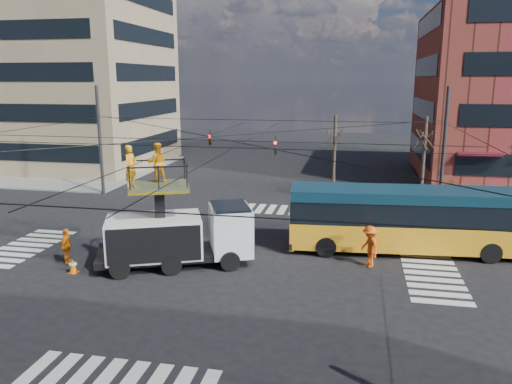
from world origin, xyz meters
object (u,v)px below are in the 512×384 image
object	(u,v)px
utility_truck	(178,225)
flagger	(370,246)
city_bus	(410,218)
worker_ground	(67,246)
traffic_cone	(73,266)

from	to	relation	value
utility_truck	flagger	xyz separation A→B (m)	(8.63, 1.49, -0.97)
city_bus	worker_ground	world-z (taller)	city_bus
worker_ground	city_bus	bearing A→B (deg)	-83.33
city_bus	flagger	world-z (taller)	city_bus
city_bus	traffic_cone	bearing A→B (deg)	-163.44
utility_truck	traffic_cone	bearing A→B (deg)	-178.80
city_bus	traffic_cone	xyz separation A→B (m)	(-14.90, -5.82, -1.41)
traffic_cone	flagger	distance (m)	13.39
city_bus	worker_ground	size ratio (longest dim) A/B	7.15
traffic_cone	worker_ground	world-z (taller)	worker_ground
flagger	worker_ground	bearing A→B (deg)	-107.69
utility_truck	city_bus	bearing A→B (deg)	-1.99
traffic_cone	worker_ground	size ratio (longest dim) A/B	0.38
city_bus	flagger	size ratio (longest dim) A/B	6.17
flagger	city_bus	bearing A→B (deg)	113.97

